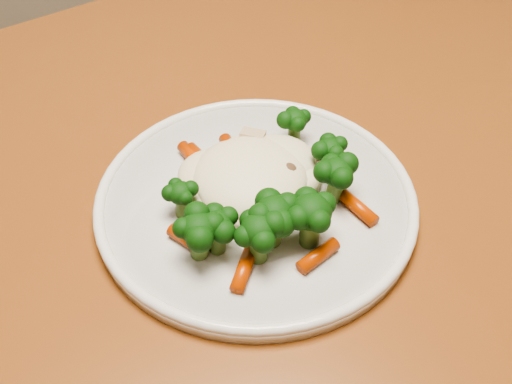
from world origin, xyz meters
TOP-DOWN VIEW (x-y plane):
  - dining_table at (0.27, 0.24)m, footprint 1.21×0.93m
  - plate at (0.32, 0.17)m, footprint 0.29×0.29m
  - meal at (0.32, 0.16)m, footprint 0.19×0.19m

SIDE VIEW (x-z plane):
  - dining_table at x=0.27m, z-range 0.26..1.01m
  - plate at x=0.32m, z-range 0.75..0.76m
  - meal at x=0.32m, z-range 0.76..0.81m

